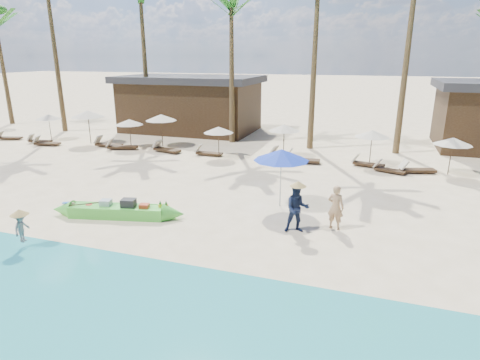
% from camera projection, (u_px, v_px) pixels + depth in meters
% --- Properties ---
extents(ground, '(240.00, 240.00, 0.00)m').
position_uv_depth(ground, '(186.00, 226.00, 14.25)').
color(ground, beige).
rests_on(ground, ground).
extents(wet_sand_strip, '(240.00, 4.50, 0.01)m').
position_uv_depth(wet_sand_strip, '(96.00, 305.00, 9.73)').
color(wet_sand_strip, tan).
rests_on(wet_sand_strip, ground).
extents(green_canoe, '(5.63, 1.63, 0.72)m').
position_uv_depth(green_canoe, '(118.00, 211.00, 15.00)').
color(green_canoe, '#4FD440').
rests_on(green_canoe, ground).
extents(tourist, '(0.66, 0.52, 1.59)m').
position_uv_depth(tourist, '(336.00, 207.00, 13.84)').
color(tourist, tan).
rests_on(tourist, ground).
extents(vendor_green, '(0.99, 0.87, 1.70)m').
position_uv_depth(vendor_green, '(297.00, 208.00, 13.56)').
color(vendor_green, '#16203E').
rests_on(vendor_green, ground).
extents(vendor_yellow, '(0.48, 0.69, 0.97)m').
position_uv_depth(vendor_yellow, '(22.00, 227.00, 12.53)').
color(vendor_yellow, gray).
rests_on(vendor_yellow, ground).
extents(blue_umbrella, '(2.18, 2.18, 2.35)m').
position_uv_depth(blue_umbrella, '(281.00, 155.00, 15.54)').
color(blue_umbrella, '#99999E').
rests_on(blue_umbrella, ground).
extents(resort_parasol_1, '(1.77, 1.77, 1.83)m').
position_uv_depth(resort_parasol_1, '(48.00, 117.00, 28.47)').
color(resort_parasol_1, '#392817').
rests_on(resort_parasol_1, ground).
extents(lounger_1_left, '(1.75, 0.97, 0.57)m').
position_uv_depth(lounger_1_left, '(9.00, 137.00, 28.83)').
color(lounger_1_left, '#392817').
rests_on(lounger_1_left, ground).
extents(lounger_1_right, '(1.70, 0.81, 0.56)m').
position_uv_depth(lounger_1_right, '(39.00, 140.00, 27.77)').
color(lounger_1_right, '#392817').
rests_on(lounger_1_right, ground).
extents(resort_parasol_2, '(2.20, 2.20, 2.27)m').
position_uv_depth(resort_parasol_2, '(88.00, 114.00, 27.06)').
color(resort_parasol_2, '#392817').
rests_on(resort_parasol_2, ground).
extents(lounger_2_left, '(1.82, 0.94, 0.59)m').
position_uv_depth(lounger_2_left, '(46.00, 143.00, 26.96)').
color(lounger_2_left, '#392817').
rests_on(lounger_2_left, ground).
extents(resort_parasol_3, '(1.81, 1.81, 1.87)m').
position_uv_depth(resort_parasol_3, '(129.00, 122.00, 25.94)').
color(resort_parasol_3, '#392817').
rests_on(resort_parasol_3, ground).
extents(lounger_3_left, '(1.92, 0.63, 0.65)m').
position_uv_depth(lounger_3_left, '(107.00, 144.00, 26.55)').
color(lounger_3_left, '#392817').
rests_on(lounger_3_left, ground).
extents(lounger_3_right, '(2.04, 1.17, 0.66)m').
position_uv_depth(lounger_3_right, '(121.00, 146.00, 25.85)').
color(lounger_3_right, '#392817').
rests_on(lounger_3_right, ground).
extents(resort_parasol_4, '(2.06, 2.06, 2.12)m').
position_uv_depth(resort_parasol_4, '(161.00, 118.00, 26.32)').
color(resort_parasol_4, '#392817').
rests_on(resort_parasol_4, ground).
extents(lounger_4_left, '(1.99, 0.99, 0.65)m').
position_uv_depth(lounger_4_left, '(165.00, 149.00, 25.14)').
color(lounger_4_left, '#392817').
rests_on(lounger_4_left, ground).
extents(lounger_4_right, '(1.79, 0.78, 0.59)m').
position_uv_depth(lounger_4_right, '(166.00, 149.00, 25.26)').
color(lounger_4_right, '#392817').
rests_on(lounger_4_right, ground).
extents(resort_parasol_5, '(1.78, 1.78, 1.83)m').
position_uv_depth(resort_parasol_5, '(218.00, 130.00, 23.44)').
color(resort_parasol_5, '#392817').
rests_on(resort_parasol_5, ground).
extents(lounger_5_left, '(1.71, 0.57, 0.58)m').
position_uv_depth(lounger_5_left, '(207.00, 152.00, 24.29)').
color(lounger_5_left, '#392817').
rests_on(lounger_5_left, ground).
extents(resort_parasol_6, '(1.89, 1.89, 1.94)m').
position_uv_depth(resort_parasol_6, '(284.00, 128.00, 23.55)').
color(resort_parasol_6, '#392817').
rests_on(resort_parasol_6, ground).
extents(lounger_6_left, '(2.08, 1.06, 0.68)m').
position_uv_depth(lounger_6_left, '(284.00, 156.00, 23.26)').
color(lounger_6_left, '#392817').
rests_on(lounger_6_left, ground).
extents(lounger_6_right, '(2.03, 0.75, 0.67)m').
position_uv_depth(lounger_6_right, '(300.00, 159.00, 22.60)').
color(lounger_6_right, '#392817').
rests_on(lounger_6_right, ground).
extents(resort_parasol_7, '(1.88, 1.88, 1.94)m').
position_uv_depth(resort_parasol_7, '(372.00, 134.00, 21.76)').
color(resort_parasol_7, '#392817').
rests_on(resort_parasol_7, ground).
extents(lounger_7_left, '(1.80, 0.91, 0.59)m').
position_uv_depth(lounger_7_left, '(366.00, 163.00, 21.87)').
color(lounger_7_left, '#392817').
rests_on(lounger_7_left, ground).
extents(lounger_7_right, '(1.70, 1.01, 0.55)m').
position_uv_depth(lounger_7_right, '(388.00, 169.00, 20.76)').
color(lounger_7_right, '#392817').
rests_on(lounger_7_right, ground).
extents(resort_parasol_8, '(1.85, 1.85, 1.91)m').
position_uv_depth(resort_parasol_8, '(453.00, 141.00, 19.97)').
color(resort_parasol_8, '#392817').
rests_on(resort_parasol_8, ground).
extents(lounger_8_left, '(1.91, 1.07, 0.62)m').
position_uv_depth(lounger_8_left, '(415.00, 169.00, 20.65)').
color(lounger_8_left, '#392817').
rests_on(lounger_8_left, ground).
extents(palm_2, '(2.08, 2.08, 11.33)m').
position_uv_depth(palm_2, '(141.00, 6.00, 28.35)').
color(palm_2, brown).
rests_on(palm_2, ground).
extents(palm_3, '(2.08, 2.08, 10.52)m').
position_uv_depth(palm_3, '(231.00, 10.00, 25.65)').
color(palm_3, brown).
rests_on(palm_3, ground).
extents(pavilion_west, '(10.80, 6.60, 4.30)m').
position_uv_depth(pavilion_west, '(191.00, 103.00, 31.88)').
color(pavilion_west, '#392817').
rests_on(pavilion_west, ground).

